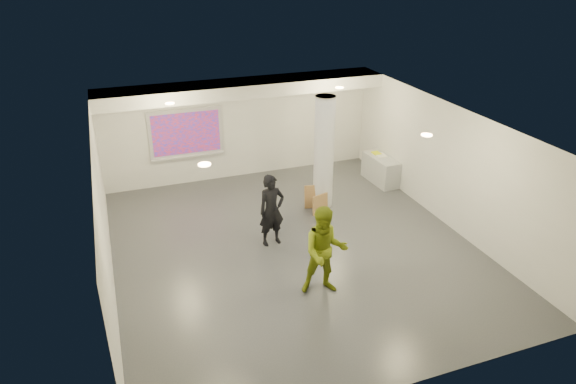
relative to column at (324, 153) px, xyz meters
name	(u,v)px	position (x,y,z in m)	size (l,w,h in m)	color
floor	(294,247)	(-1.50, -1.80, -1.50)	(8.00, 9.00, 0.01)	#3D3F44
ceiling	(295,124)	(-1.50, -1.80, 1.50)	(8.00, 9.00, 0.01)	silver
wall_back	(240,128)	(-1.50, 2.70, 0.00)	(8.00, 0.01, 3.00)	silver
wall_front	(403,313)	(-1.50, -6.30, 0.00)	(8.00, 0.01, 3.00)	silver
wall_left	(103,219)	(-5.50, -1.80, 0.00)	(0.01, 9.00, 3.00)	silver
wall_right	(448,165)	(2.50, -1.80, 0.00)	(0.01, 9.00, 3.00)	silver
soffit_band	(244,88)	(-1.50, 2.15, 1.32)	(8.00, 1.10, 0.36)	silver
downlight_nw	(170,103)	(-3.70, 0.70, 1.48)	(0.22, 0.22, 0.02)	#F5BF7F
downlight_ne	(339,88)	(0.70, 0.70, 1.48)	(0.22, 0.22, 0.02)	#F5BF7F
downlight_sw	(204,164)	(-3.70, -3.30, 1.48)	(0.22, 0.22, 0.02)	#F5BF7F
downlight_se	(427,135)	(0.70, -3.30, 1.48)	(0.22, 0.22, 0.02)	#F5BF7F
column	(324,153)	(0.00, 0.00, 0.00)	(0.52, 0.52, 3.00)	silver
projection_screen	(186,134)	(-3.10, 2.65, 0.03)	(2.10, 0.13, 1.42)	silver
credenza	(381,170)	(2.22, 0.80, -1.11)	(0.56, 1.33, 0.78)	#9DA0A2
papers_stack	(381,155)	(2.25, 0.93, -0.71)	(0.28, 0.36, 0.02)	white
postit_pad	(377,153)	(2.21, 1.11, -0.71)	(0.21, 0.29, 0.03)	#D9E70B
cardboard_back	(320,204)	(-0.25, -0.43, -1.24)	(0.48, 0.04, 0.53)	#9F7443
cardboard_front	(315,196)	(-0.24, -0.07, -1.19)	(0.57, 0.06, 0.63)	#9F7443
woman	(272,210)	(-1.91, -1.42, -0.64)	(0.63, 0.41, 1.72)	black
man	(325,251)	(-1.51, -3.55, -0.56)	(0.91, 0.71, 1.87)	olive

